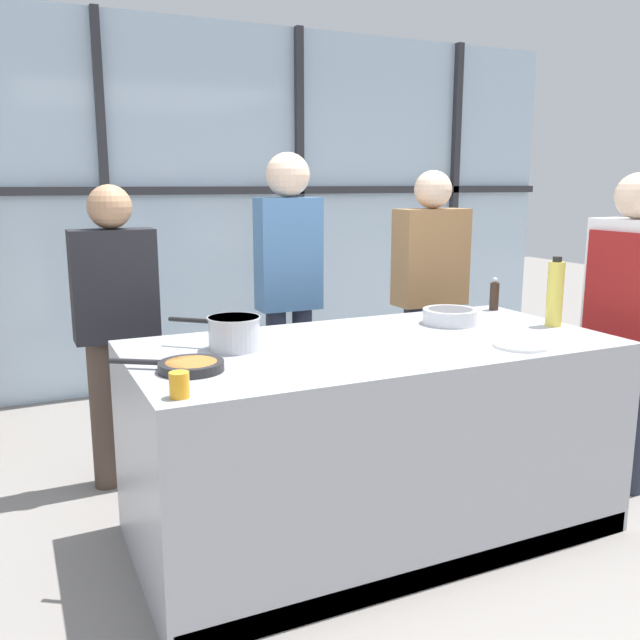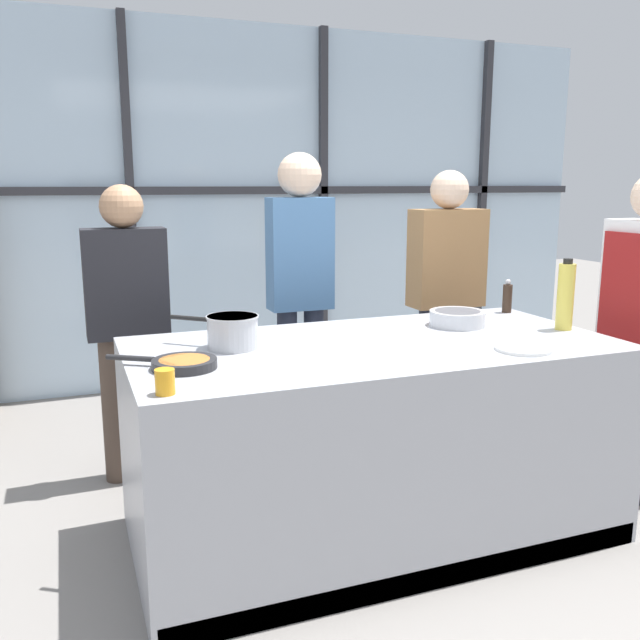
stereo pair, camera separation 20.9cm
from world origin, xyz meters
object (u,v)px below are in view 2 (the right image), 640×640
at_px(spectator_far_left, 128,317).
at_px(spectator_center_right, 446,289).
at_px(pepper_grinder, 507,297).
at_px(oil_bottle, 565,296).
at_px(spectator_center_left, 300,280).
at_px(mixing_bowl, 457,318).
at_px(saucepan, 232,331).
at_px(white_plate, 524,349).
at_px(juice_glass_near, 165,382).
at_px(frying_pan, 182,363).

distance_m(spectator_far_left, spectator_center_right, 1.93).
bearing_deg(pepper_grinder, spectator_center_right, 91.65).
bearing_deg(spectator_far_left, oil_bottle, 151.12).
bearing_deg(spectator_center_left, spectator_far_left, 0.00).
bearing_deg(mixing_bowl, saucepan, -177.03).
bearing_deg(spectator_center_left, saucepan, 55.06).
height_order(white_plate, mixing_bowl, mixing_bowl).
bearing_deg(spectator_center_left, pepper_grinder, 148.38).
distance_m(spectator_center_right, oil_bottle, 1.08).
bearing_deg(white_plate, juice_glass_near, -177.11).
height_order(spectator_far_left, oil_bottle, spectator_far_left).
height_order(spectator_far_left, frying_pan, spectator_far_left).
bearing_deg(saucepan, pepper_grinder, 9.56).
distance_m(mixing_bowl, oil_bottle, 0.52).
relative_size(spectator_center_right, frying_pan, 4.17).
distance_m(spectator_center_right, white_plate, 1.42).
xyz_separation_m(saucepan, juice_glass_near, (-0.36, -0.55, -0.03)).
relative_size(spectator_center_left, mixing_bowl, 6.45).
bearing_deg(spectator_center_left, white_plate, 111.52).
relative_size(spectator_far_left, spectator_center_left, 0.90).
relative_size(spectator_center_left, juice_glass_near, 20.41).
height_order(white_plate, juice_glass_near, juice_glass_near).
relative_size(spectator_far_left, juice_glass_near, 18.40).
relative_size(oil_bottle, pepper_grinder, 1.87).
bearing_deg(mixing_bowl, spectator_center_left, 123.50).
height_order(spectator_center_right, mixing_bowl, spectator_center_right).
relative_size(spectator_center_left, spectator_center_right, 1.05).
distance_m(spectator_far_left, pepper_grinder, 2.04).
relative_size(spectator_far_left, saucepan, 4.59).
bearing_deg(spectator_center_right, white_plate, 72.15).
bearing_deg(spectator_center_left, juice_glass_near, 55.65).
distance_m(spectator_center_left, frying_pan, 1.42).
bearing_deg(pepper_grinder, white_plate, -121.30).
height_order(spectator_center_right, juice_glass_near, spectator_center_right).
distance_m(spectator_center_left, mixing_bowl, 0.98).
height_order(spectator_far_left, juice_glass_near, spectator_far_left).
relative_size(spectator_far_left, mixing_bowl, 5.82).
xyz_separation_m(spectator_center_left, mixing_bowl, (0.54, -0.82, -0.11)).
xyz_separation_m(saucepan, oil_bottle, (1.59, -0.20, 0.09)).
bearing_deg(spectator_far_left, spectator_center_right, -180.00).
xyz_separation_m(spectator_center_right, pepper_grinder, (0.02, -0.61, 0.04)).
xyz_separation_m(spectator_center_left, spectator_center_right, (0.97, 0.00, -0.11)).
relative_size(spectator_far_left, frying_pan, 3.96).
relative_size(white_plate, juice_glass_near, 2.78).
relative_size(pepper_grinder, juice_glass_near, 2.12).
height_order(oil_bottle, juice_glass_near, oil_bottle).
relative_size(spectator_far_left, pepper_grinder, 8.69).
height_order(mixing_bowl, pepper_grinder, pepper_grinder).
bearing_deg(spectator_center_left, mixing_bowl, 123.50).
relative_size(spectator_center_left, oil_bottle, 5.14).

